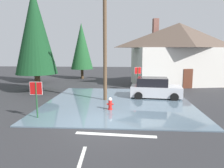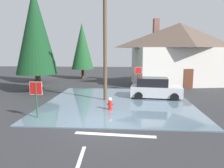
{
  "view_description": "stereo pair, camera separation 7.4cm",
  "coord_description": "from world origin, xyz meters",
  "px_view_note": "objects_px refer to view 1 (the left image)",
  "views": [
    {
      "loc": [
        1.25,
        -10.73,
        3.82
      ],
      "look_at": [
        0.29,
        3.68,
        1.55
      ],
      "focal_mm": 34.07,
      "sensor_mm": 36.0,
      "label": 1
    },
    {
      "loc": [
        1.32,
        -10.72,
        3.82
      ],
      "look_at": [
        0.29,
        3.68,
        1.55
      ],
      "focal_mm": 34.07,
      "sensor_mm": 36.0,
      "label": 2
    }
  ],
  "objects_px": {
    "house": "(178,53)",
    "pine_tree_far_center": "(34,36)",
    "stop_sign_near": "(36,93)",
    "pine_tree_mid_left": "(82,46)",
    "fire_hydrant": "(110,104)",
    "utility_pole": "(105,45)",
    "parked_car": "(155,88)",
    "pine_tree_tall_left": "(35,31)",
    "stop_sign_far": "(138,74)"
  },
  "relations": [
    {
      "from": "house",
      "to": "pine_tree_far_center",
      "type": "bearing_deg",
      "value": 178.1
    },
    {
      "from": "stop_sign_near",
      "to": "pine_tree_mid_left",
      "type": "relative_size",
      "value": 0.28
    },
    {
      "from": "stop_sign_near",
      "to": "pine_tree_far_center",
      "type": "relative_size",
      "value": 0.23
    },
    {
      "from": "house",
      "to": "pine_tree_mid_left",
      "type": "distance_m",
      "value": 12.62
    },
    {
      "from": "fire_hydrant",
      "to": "pine_tree_mid_left",
      "type": "xyz_separation_m",
      "value": [
        -5.03,
        15.52,
        3.99
      ]
    },
    {
      "from": "utility_pole",
      "to": "pine_tree_far_center",
      "type": "bearing_deg",
      "value": 135.71
    },
    {
      "from": "fire_hydrant",
      "to": "pine_tree_far_center",
      "type": "height_order",
      "value": "pine_tree_far_center"
    },
    {
      "from": "house",
      "to": "stop_sign_near",
      "type": "bearing_deg",
      "value": -129.26
    },
    {
      "from": "parked_car",
      "to": "pine_tree_far_center",
      "type": "xyz_separation_m",
      "value": [
        -13.26,
        7.92,
        4.74
      ]
    },
    {
      "from": "pine_tree_tall_left",
      "to": "pine_tree_far_center",
      "type": "height_order",
      "value": "pine_tree_tall_left"
    },
    {
      "from": "parked_car",
      "to": "pine_tree_tall_left",
      "type": "relative_size",
      "value": 0.44
    },
    {
      "from": "stop_sign_near",
      "to": "pine_tree_tall_left",
      "type": "bearing_deg",
      "value": 112.53
    },
    {
      "from": "stop_sign_near",
      "to": "fire_hydrant",
      "type": "relative_size",
      "value": 2.47
    },
    {
      "from": "pine_tree_mid_left",
      "to": "stop_sign_far",
      "type": "bearing_deg",
      "value": -49.48
    },
    {
      "from": "fire_hydrant",
      "to": "parked_car",
      "type": "bearing_deg",
      "value": 49.31
    },
    {
      "from": "parked_car",
      "to": "pine_tree_far_center",
      "type": "height_order",
      "value": "pine_tree_far_center"
    },
    {
      "from": "utility_pole",
      "to": "stop_sign_far",
      "type": "height_order",
      "value": "utility_pole"
    },
    {
      "from": "fire_hydrant",
      "to": "stop_sign_far",
      "type": "height_order",
      "value": "stop_sign_far"
    },
    {
      "from": "stop_sign_near",
      "to": "pine_tree_mid_left",
      "type": "distance_m",
      "value": 17.76
    },
    {
      "from": "parked_car",
      "to": "pine_tree_mid_left",
      "type": "bearing_deg",
      "value": 125.77
    },
    {
      "from": "stop_sign_far",
      "to": "pine_tree_far_center",
      "type": "xyz_separation_m",
      "value": [
        -12.05,
        4.67,
        3.92
      ]
    },
    {
      "from": "utility_pole",
      "to": "house",
      "type": "height_order",
      "value": "utility_pole"
    },
    {
      "from": "parked_car",
      "to": "house",
      "type": "bearing_deg",
      "value": 64.73
    },
    {
      "from": "house",
      "to": "utility_pole",
      "type": "bearing_deg",
      "value": -130.94
    },
    {
      "from": "fire_hydrant",
      "to": "house",
      "type": "relative_size",
      "value": 0.08
    },
    {
      "from": "pine_tree_far_center",
      "to": "stop_sign_far",
      "type": "bearing_deg",
      "value": -21.2
    },
    {
      "from": "fire_hydrant",
      "to": "pine_tree_mid_left",
      "type": "distance_m",
      "value": 16.79
    },
    {
      "from": "pine_tree_tall_left",
      "to": "parked_car",
      "type": "bearing_deg",
      "value": -10.82
    },
    {
      "from": "stop_sign_far",
      "to": "parked_car",
      "type": "height_order",
      "value": "stop_sign_far"
    },
    {
      "from": "stop_sign_near",
      "to": "parked_car",
      "type": "bearing_deg",
      "value": 38.62
    },
    {
      "from": "utility_pole",
      "to": "parked_car",
      "type": "distance_m",
      "value": 5.37
    },
    {
      "from": "pine_tree_tall_left",
      "to": "pine_tree_far_center",
      "type": "distance_m",
      "value": 6.47
    },
    {
      "from": "fire_hydrant",
      "to": "pine_tree_tall_left",
      "type": "bearing_deg",
      "value": 140.8
    },
    {
      "from": "stop_sign_near",
      "to": "house",
      "type": "bearing_deg",
      "value": 50.74
    },
    {
      "from": "utility_pole",
      "to": "parked_car",
      "type": "relative_size",
      "value": 1.95
    },
    {
      "from": "fire_hydrant",
      "to": "house",
      "type": "xyz_separation_m",
      "value": [
        6.83,
        11.26,
        3.15
      ]
    },
    {
      "from": "house",
      "to": "parked_car",
      "type": "xyz_separation_m",
      "value": [
        -3.48,
        -7.37,
        -2.77
      ]
    },
    {
      "from": "stop_sign_far",
      "to": "pine_tree_mid_left",
      "type": "distance_m",
      "value": 11.37
    },
    {
      "from": "pine_tree_tall_left",
      "to": "house",
      "type": "bearing_deg",
      "value": 20.76
    },
    {
      "from": "stop_sign_far",
      "to": "stop_sign_near",
      "type": "bearing_deg",
      "value": -123.88
    },
    {
      "from": "pine_tree_mid_left",
      "to": "pine_tree_far_center",
      "type": "bearing_deg",
      "value": -142.87
    },
    {
      "from": "utility_pole",
      "to": "pine_tree_mid_left",
      "type": "distance_m",
      "value": 13.55
    },
    {
      "from": "pine_tree_far_center",
      "to": "utility_pole",
      "type": "bearing_deg",
      "value": -44.29
    },
    {
      "from": "fire_hydrant",
      "to": "utility_pole",
      "type": "relative_size",
      "value": 0.11
    },
    {
      "from": "pine_tree_tall_left",
      "to": "pine_tree_mid_left",
      "type": "relative_size",
      "value": 1.26
    },
    {
      "from": "stop_sign_far",
      "to": "house",
      "type": "relative_size",
      "value": 0.2
    },
    {
      "from": "parked_car",
      "to": "fire_hydrant",
      "type": "bearing_deg",
      "value": -130.69
    },
    {
      "from": "pine_tree_far_center",
      "to": "stop_sign_near",
      "type": "bearing_deg",
      "value": -66.74
    },
    {
      "from": "stop_sign_far",
      "to": "pine_tree_mid_left",
      "type": "height_order",
      "value": "pine_tree_mid_left"
    },
    {
      "from": "stop_sign_near",
      "to": "utility_pole",
      "type": "bearing_deg",
      "value": 54.01
    }
  ]
}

